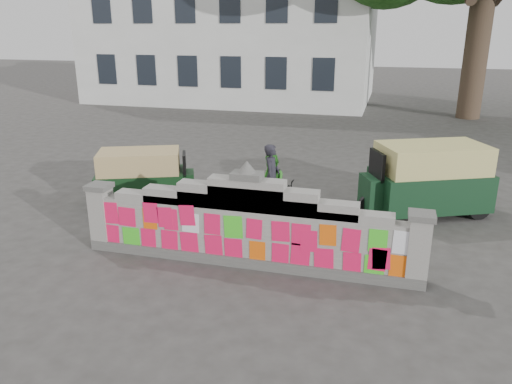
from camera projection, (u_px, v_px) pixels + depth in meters
ground at (247, 264)px, 9.41m from camera, size 100.00×100.00×0.00m
parapet_wall at (247, 227)px, 9.16m from camera, size 6.48×0.44×2.01m
building at (237, 30)px, 30.00m from camera, size 16.00×10.00×8.90m
cyclist_bike at (272, 199)px, 11.61m from camera, size 1.69×0.64×0.88m
cyclist_rider at (272, 186)px, 11.52m from camera, size 0.38×0.55×1.49m
pedestrian at (271, 185)px, 11.62m from camera, size 0.86×0.90×1.47m
rickshaw_left at (143, 177)px, 12.40m from camera, size 2.53×1.86×1.36m
rickshaw_right at (427, 178)px, 11.71m from camera, size 3.10×2.35×1.67m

